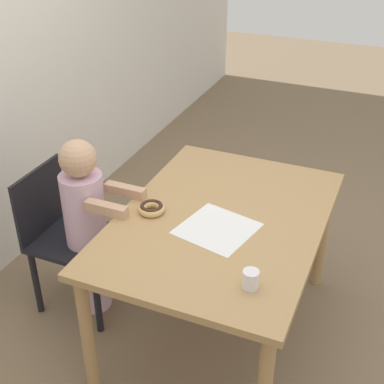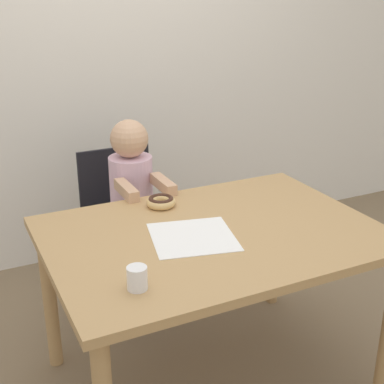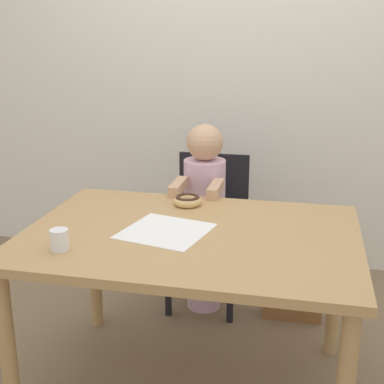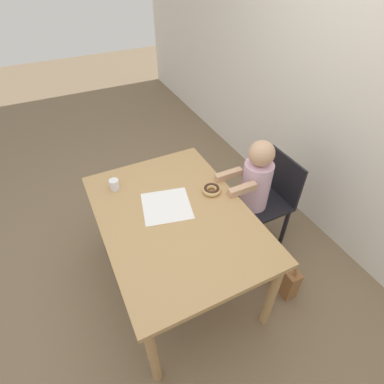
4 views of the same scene
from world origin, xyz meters
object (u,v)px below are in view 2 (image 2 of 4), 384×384
donut (161,201)px  cup (137,278)px  chair (126,223)px  child_figure (133,213)px  handbag (216,262)px

donut → cup: cup is taller
chair → cup: bearing=-106.8°
child_figure → chair: bearing=90.0°
handbag → cup: size_ratio=4.91×
donut → cup: 0.68m
handbag → child_figure: bearing=178.0°
handbag → donut: bearing=-142.8°
child_figure → cup: bearing=-108.8°
chair → child_figure: child_figure is taller
handbag → cup: cup is taller
cup → donut: bearing=60.8°
chair → donut: (-0.00, -0.51, 0.31)m
child_figure → donut: bearing=-90.2°
child_figure → cup: size_ratio=13.12×
handbag → cup: bearing=-130.3°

